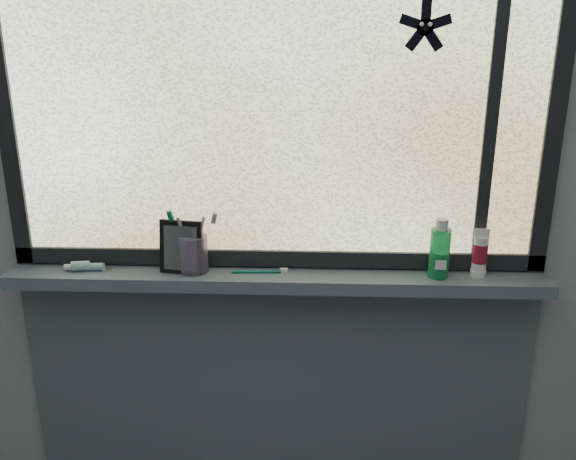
# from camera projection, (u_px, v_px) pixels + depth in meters

# --- Properties ---
(wall_back) EXTENTS (3.00, 0.01, 2.50)m
(wall_back) POSITION_uv_depth(u_px,v_px,m) (277.00, 192.00, 1.91)
(wall_back) COLOR #9EA3A8
(wall_back) RESTS_ON ground
(windowsill) EXTENTS (1.62, 0.14, 0.04)m
(windowsill) POSITION_uv_depth(u_px,v_px,m) (276.00, 279.00, 1.92)
(windowsill) COLOR #4E5D69
(windowsill) RESTS_ON wall_back
(sill_apron) EXTENTS (1.62, 0.02, 0.98)m
(sill_apron) POSITION_uv_depth(u_px,v_px,m) (278.00, 412.00, 2.14)
(sill_apron) COLOR #4E5D69
(sill_apron) RESTS_ON floor
(window_pane) EXTENTS (1.50, 0.01, 1.00)m
(window_pane) POSITION_uv_depth(u_px,v_px,m) (276.00, 98.00, 1.79)
(window_pane) COLOR silver
(window_pane) RESTS_ON wall_back
(frame_bottom) EXTENTS (1.60, 0.03, 0.05)m
(frame_bottom) POSITION_uv_depth(u_px,v_px,m) (277.00, 258.00, 1.95)
(frame_bottom) COLOR black
(frame_bottom) RESTS_ON windowsill
(frame_left) EXTENTS (0.05, 0.03, 1.10)m
(frame_left) POSITION_uv_depth(u_px,v_px,m) (3.00, 96.00, 1.82)
(frame_left) COLOR black
(frame_left) RESTS_ON wall_back
(frame_right) EXTENTS (0.05, 0.03, 1.10)m
(frame_right) POSITION_uv_depth(u_px,v_px,m) (557.00, 100.00, 1.76)
(frame_right) COLOR black
(frame_right) RESTS_ON wall_back
(frame_mullion) EXTENTS (0.03, 0.03, 1.00)m
(frame_mullion) POSITION_uv_depth(u_px,v_px,m) (493.00, 99.00, 1.76)
(frame_mullion) COLOR black
(frame_mullion) RESTS_ON wall_back
(starfish_sticker) EXTENTS (0.15, 0.02, 0.15)m
(starfish_sticker) POSITION_uv_depth(u_px,v_px,m) (425.00, 27.00, 1.70)
(starfish_sticker) COLOR black
(starfish_sticker) RESTS_ON window_pane
(vanity_mirror) EXTENTS (0.14, 0.08, 0.16)m
(vanity_mirror) POSITION_uv_depth(u_px,v_px,m) (181.00, 247.00, 1.89)
(vanity_mirror) COLOR black
(vanity_mirror) RESTS_ON windowsill
(toothpaste_tube) EXTENTS (0.17, 0.06, 0.03)m
(toothpaste_tube) POSITION_uv_depth(u_px,v_px,m) (86.00, 266.00, 1.92)
(toothpaste_tube) COLOR silver
(toothpaste_tube) RESTS_ON windowsill
(toothbrush_cup) EXTENTS (0.09, 0.09, 0.11)m
(toothbrush_cup) POSITION_uv_depth(u_px,v_px,m) (193.00, 254.00, 1.91)
(toothbrush_cup) COLOR #AF95C5
(toothbrush_cup) RESTS_ON windowsill
(toothbrush_lying) EXTENTS (0.18, 0.03, 0.01)m
(toothbrush_lying) POSITION_uv_depth(u_px,v_px,m) (256.00, 271.00, 1.91)
(toothbrush_lying) COLOR #0B654D
(toothbrush_lying) RESTS_ON windowsill
(mouthwash_bottle) EXTENTS (0.08, 0.08, 0.15)m
(mouthwash_bottle) POSITION_uv_depth(u_px,v_px,m) (440.00, 248.00, 1.86)
(mouthwash_bottle) COLOR #22AF5C
(mouthwash_bottle) RESTS_ON windowsill
(cream_tube) EXTENTS (0.05, 0.05, 0.10)m
(cream_tube) POSITION_uv_depth(u_px,v_px,m) (480.00, 251.00, 1.87)
(cream_tube) COLOR silver
(cream_tube) RESTS_ON windowsill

